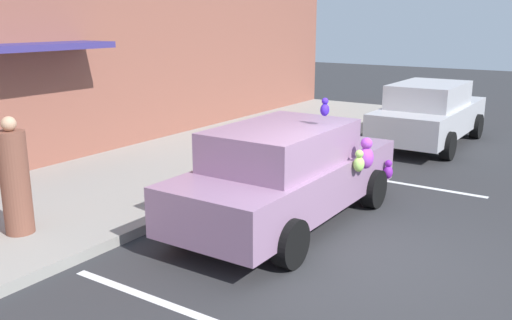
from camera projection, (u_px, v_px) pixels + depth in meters
The scene contains 9 objects.
ground_plane at pixel (362, 263), 7.07m from camera, with size 60.00×60.00×0.00m, color #2D2D30.
sidewalk at pixel (98, 192), 9.73m from camera, with size 24.00×4.00×0.15m, color gray.
storefront_building at pixel (7, 10), 10.10m from camera, with size 24.00×1.25×6.40m.
parking_stripe_front at pixel (390, 181), 10.60m from camera, with size 0.12×3.60×0.01m, color silver.
parking_stripe_rear at pixel (192, 314), 5.84m from camera, with size 0.12×3.60×0.01m, color silver.
plush_covered_car at pixel (288, 173), 8.28m from camera, with size 4.43×2.00×1.94m.
parked_sedan_behind at pixel (430, 113), 13.55m from camera, with size 4.43×1.90×1.54m.
teddy_bear_on_sidewalk at pixel (226, 148), 11.02m from camera, with size 0.43×0.35×0.81m.
pedestrian_near_shopfront at pixel (15, 181), 7.49m from camera, with size 0.39×0.39×1.64m.
Camera 1 is at (-6.18, -2.48, 3.04)m, focal length 38.58 mm.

